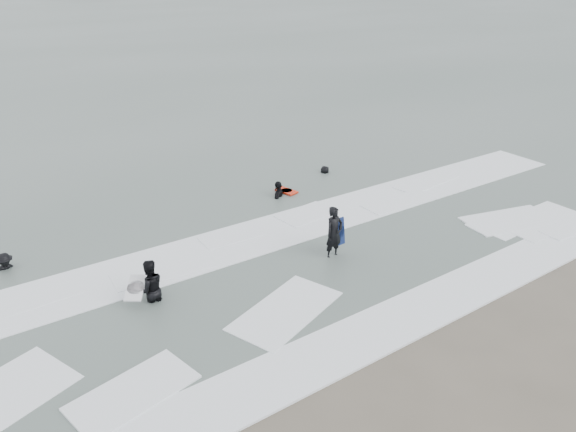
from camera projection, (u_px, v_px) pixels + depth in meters
ground at (385, 311)px, 16.23m from camera, size 320.00×320.00×0.00m
surfer_centre at (333, 257)px, 19.09m from camera, size 0.73×0.52×1.88m
surfer_wading at (151, 300)px, 16.71m from camera, size 0.96×0.76×1.89m
surfer_breaker at (7, 271)px, 18.28m from camera, size 1.04×0.70×1.48m
surfer_right_near at (279, 197)px, 23.88m from camera, size 1.13×1.05×1.86m
surfer_right_far at (325, 174)px, 26.44m from camera, size 0.83×0.63×1.51m
surf_foam at (310, 258)px, 18.99m from camera, size 30.03×9.06×0.09m
bodyboards at (261, 231)px, 19.83m from camera, size 9.20×6.13×1.25m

